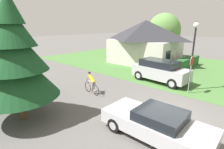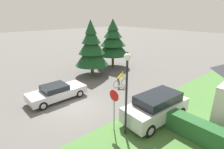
{
  "view_description": "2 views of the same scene",
  "coord_description": "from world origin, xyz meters",
  "px_view_note": "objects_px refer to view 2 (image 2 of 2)",
  "views": [
    {
      "loc": [
        -8.08,
        -3.54,
        4.69
      ],
      "look_at": [
        -0.21,
        3.77,
        1.62
      ],
      "focal_mm": 28.0,
      "sensor_mm": 36.0,
      "label": 1
    },
    {
      "loc": [
        10.82,
        -5.65,
        6.69
      ],
      "look_at": [
        -0.57,
        4.28,
        1.5
      ],
      "focal_mm": 28.0,
      "sensor_mm": 36.0,
      "label": 2
    }
  ],
  "objects_px": {
    "stop_sign": "(114,102)",
    "conifer_tall_far": "(113,41)",
    "cyclist": "(120,80)",
    "sedan_left_lane": "(57,92)",
    "conifer_tall_near": "(91,48)",
    "street_lamp": "(127,79)",
    "parked_suv_right": "(156,107)"
  },
  "relations": [
    {
      "from": "cyclist",
      "to": "conifer_tall_far",
      "type": "relative_size",
      "value": 0.27
    },
    {
      "from": "conifer_tall_near",
      "to": "cyclist",
      "type": "bearing_deg",
      "value": 0.75
    },
    {
      "from": "conifer_tall_near",
      "to": "street_lamp",
      "type": "bearing_deg",
      "value": -24.99
    },
    {
      "from": "cyclist",
      "to": "stop_sign",
      "type": "height_order",
      "value": "stop_sign"
    },
    {
      "from": "sedan_left_lane",
      "to": "conifer_tall_far",
      "type": "distance_m",
      "value": 11.01
    },
    {
      "from": "street_lamp",
      "to": "cyclist",
      "type": "bearing_deg",
      "value": 138.65
    },
    {
      "from": "stop_sign",
      "to": "conifer_tall_near",
      "type": "height_order",
      "value": "conifer_tall_near"
    },
    {
      "from": "parked_suv_right",
      "to": "conifer_tall_near",
      "type": "relative_size",
      "value": 0.76
    },
    {
      "from": "cyclist",
      "to": "street_lamp",
      "type": "bearing_deg",
      "value": -125.28
    },
    {
      "from": "stop_sign",
      "to": "conifer_tall_near",
      "type": "bearing_deg",
      "value": -31.79
    },
    {
      "from": "street_lamp",
      "to": "conifer_tall_near",
      "type": "distance_m",
      "value": 11.07
    },
    {
      "from": "cyclist",
      "to": "street_lamp",
      "type": "xyz_separation_m",
      "value": [
        5.38,
        -4.74,
        2.7
      ]
    },
    {
      "from": "parked_suv_right",
      "to": "street_lamp",
      "type": "height_order",
      "value": "street_lamp"
    },
    {
      "from": "stop_sign",
      "to": "conifer_tall_far",
      "type": "relative_size",
      "value": 0.43
    },
    {
      "from": "street_lamp",
      "to": "conifer_tall_far",
      "type": "bearing_deg",
      "value": 141.64
    },
    {
      "from": "sedan_left_lane",
      "to": "conifer_tall_near",
      "type": "bearing_deg",
      "value": 27.58
    },
    {
      "from": "conifer_tall_near",
      "to": "sedan_left_lane",
      "type": "bearing_deg",
      "value": -61.03
    },
    {
      "from": "cyclist",
      "to": "conifer_tall_far",
      "type": "xyz_separation_m",
      "value": [
        -5.61,
        3.96,
        2.71
      ]
    },
    {
      "from": "sedan_left_lane",
      "to": "stop_sign",
      "type": "relative_size",
      "value": 1.75
    },
    {
      "from": "cyclist",
      "to": "conifer_tall_near",
      "type": "height_order",
      "value": "conifer_tall_near"
    },
    {
      "from": "stop_sign",
      "to": "street_lamp",
      "type": "bearing_deg",
      "value": -165.18
    },
    {
      "from": "sedan_left_lane",
      "to": "street_lamp",
      "type": "height_order",
      "value": "street_lamp"
    },
    {
      "from": "street_lamp",
      "to": "conifer_tall_near",
      "type": "xyz_separation_m",
      "value": [
        -10.03,
        4.68,
        -0.26
      ]
    },
    {
      "from": "parked_suv_right",
      "to": "conifer_tall_far",
      "type": "height_order",
      "value": "conifer_tall_far"
    },
    {
      "from": "cyclist",
      "to": "conifer_tall_far",
      "type": "bearing_deg",
      "value": 60.83
    },
    {
      "from": "sedan_left_lane",
      "to": "cyclist",
      "type": "xyz_separation_m",
      "value": [
        1.45,
        5.84,
        0.07
      ]
    },
    {
      "from": "sedan_left_lane",
      "to": "cyclist",
      "type": "distance_m",
      "value": 6.02
    },
    {
      "from": "sedan_left_lane",
      "to": "cyclist",
      "type": "height_order",
      "value": "cyclist"
    },
    {
      "from": "conifer_tall_near",
      "to": "parked_suv_right",
      "type": "bearing_deg",
      "value": -11.71
    },
    {
      "from": "stop_sign",
      "to": "conifer_tall_far",
      "type": "height_order",
      "value": "conifer_tall_far"
    },
    {
      "from": "parked_suv_right",
      "to": "conifer_tall_far",
      "type": "bearing_deg",
      "value": 64.79
    },
    {
      "from": "sedan_left_lane",
      "to": "cyclist",
      "type": "relative_size",
      "value": 2.76
    }
  ]
}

